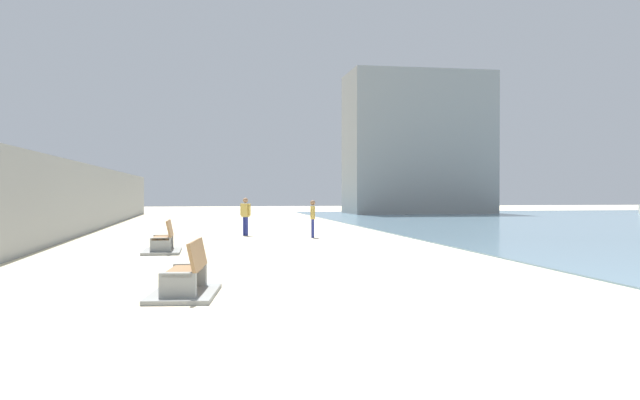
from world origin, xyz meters
The scene contains 7 objects.
ground_plane centered at (0.00, 18.00, 0.00)m, with size 120.00×120.00×0.00m, color beige.
seawall centered at (-7.50, 18.00, 1.54)m, with size 0.80×64.00×3.08m, color gray.
bench_near centered at (-2.33, 3.64, 0.23)m, with size 1.35×2.22×0.98m.
bench_far centered at (-3.25, 12.36, 0.23)m, with size 1.10×2.10×0.98m.
person_walking centered at (-0.32, 19.73, 0.92)m, with size 0.42×0.39×1.59m.
person_standing centered at (2.26, 18.00, 0.86)m, with size 0.23×0.52×1.51m.
harbor_building centered at (15.85, 46.00, 5.93)m, with size 12.00×6.00×11.85m, color gray.
Camera 1 is at (-2.00, -8.28, 1.83)m, focal length 37.39 mm.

